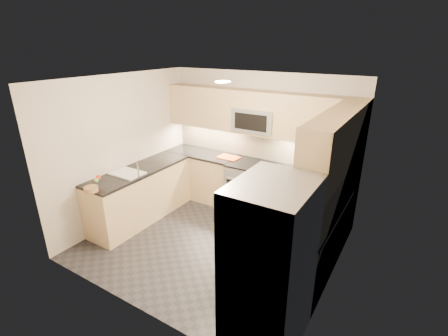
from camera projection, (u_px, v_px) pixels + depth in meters
floor at (212, 242)px, 5.13m from camera, size 3.60×3.20×0.00m
ceiling at (210, 80)px, 4.23m from camera, size 3.60×3.20×0.02m
wall_back at (260, 142)px, 5.95m from camera, size 3.60×0.02×2.50m
wall_front at (127, 216)px, 3.41m from camera, size 3.60×0.02×2.50m
wall_left at (124, 149)px, 5.56m from camera, size 0.02×3.20×2.50m
wall_right at (339, 198)px, 3.80m from camera, size 0.02×3.20×2.50m
base_cab_back_left at (203, 176)px, 6.53m from camera, size 1.42×0.60×0.90m
base_cab_back_right at (308, 202)px, 5.47m from camera, size 1.42×0.60×0.90m
base_cab_right at (311, 242)px, 4.35m from camera, size 0.60×1.70×0.90m
base_cab_peninsula at (141, 195)px, 5.70m from camera, size 0.60×2.00×0.90m
countertop_back_left at (202, 153)px, 6.36m from camera, size 1.42×0.63×0.04m
countertop_back_right at (311, 176)px, 5.30m from camera, size 1.42×0.63×0.04m
countertop_right at (315, 211)px, 4.18m from camera, size 0.63×1.70×0.04m
countertop_peninsula at (139, 170)px, 5.53m from camera, size 0.63×2.00×0.04m
upper_cab_back at (257, 113)px, 5.60m from camera, size 3.60×0.35×0.75m
upper_cab_right at (336, 143)px, 3.89m from camera, size 0.35×1.95×0.75m
backsplash_back at (259, 145)px, 5.96m from camera, size 3.60×0.01×0.51m
backsplash_right at (346, 189)px, 4.18m from camera, size 0.01×2.30×0.51m
gas_range at (250, 188)px, 5.98m from camera, size 0.76×0.65×0.91m
range_cooktop at (251, 164)px, 5.81m from camera, size 0.76×0.65×0.03m
oven_door_glass at (242, 195)px, 5.72m from camera, size 0.62×0.02×0.45m
oven_handle at (241, 181)px, 5.60m from camera, size 0.60×0.02×0.02m
microwave at (256, 120)px, 5.63m from camera, size 0.76×0.40×0.40m
microwave_door at (250, 122)px, 5.46m from camera, size 0.60×0.01×0.28m
refrigerator at (270, 267)px, 3.18m from camera, size 0.70×0.90×1.80m
fridge_handle_left at (228, 260)px, 3.20m from camera, size 0.02×0.02×1.20m
fridge_handle_right at (245, 242)px, 3.49m from camera, size 0.02×0.02×1.20m
sink_basin at (128, 177)px, 5.35m from camera, size 0.52×0.38×0.16m
faucet at (138, 169)px, 5.15m from camera, size 0.03×0.03×0.28m
utensil_bowl at (334, 177)px, 4.96m from camera, size 0.36×0.36×0.18m
cutting_board at (229, 157)px, 6.08m from camera, size 0.41×0.29×0.01m
fruit_basket at (91, 189)px, 4.69m from camera, size 0.22×0.22×0.07m
fruit_apple at (98, 177)px, 4.89m from camera, size 0.08×0.08×0.08m
fruit_pear at (97, 180)px, 4.78m from camera, size 0.06×0.06×0.06m
dish_towel_check at (238, 190)px, 5.68m from camera, size 0.15×0.06×0.29m
dish_towel_blue at (243, 191)px, 5.63m from camera, size 0.17×0.02×0.32m
fruit_orange at (96, 180)px, 4.80m from camera, size 0.06×0.06×0.06m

